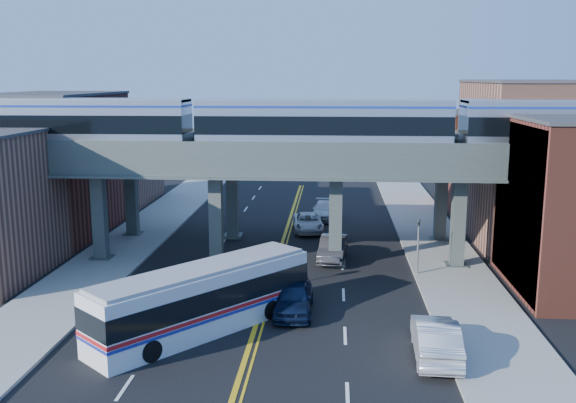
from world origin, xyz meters
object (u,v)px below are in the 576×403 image
at_px(transit_train, 323,125).
at_px(car_parked_curb, 436,338).
at_px(stop_sign, 273,259).
at_px(car_lane_a, 294,297).
at_px(car_lane_b, 333,248).
at_px(car_lane_c, 308,222).
at_px(traffic_signal, 418,241).
at_px(transit_bus, 203,300).
at_px(car_lane_d, 324,210).

height_order(transit_train, car_parked_curb, transit_train).
xyz_separation_m(stop_sign, car_lane_a, (1.50, -4.06, -0.91)).
relative_size(car_lane_b, car_parked_curb, 0.93).
bearing_deg(car_lane_c, car_parked_curb, -79.54).
xyz_separation_m(transit_train, car_lane_c, (-1.32, 9.62, -8.67)).
distance_m(transit_train, car_lane_c, 13.02).
bearing_deg(car_lane_b, traffic_signal, -25.84).
relative_size(stop_sign, transit_bus, 0.24).
xyz_separation_m(transit_bus, car_lane_b, (6.36, 13.04, -0.78)).
height_order(car_lane_b, car_parked_curb, car_parked_curb).
bearing_deg(transit_bus, car_parked_curb, -61.03).
xyz_separation_m(transit_bus, car_lane_c, (4.30, 21.44, -0.89)).
bearing_deg(car_parked_curb, traffic_signal, -90.91).
bearing_deg(car_parked_curb, transit_train, -66.77).
bearing_deg(car_lane_d, car_lane_c, -103.06).
xyz_separation_m(transit_train, stop_sign, (-2.82, -5.00, -7.63)).
xyz_separation_m(car_lane_c, car_lane_d, (1.25, 4.74, 0.03)).
relative_size(car_lane_d, car_parked_curb, 0.95).
distance_m(transit_bus, car_lane_b, 14.53).
relative_size(car_lane_a, car_lane_d, 0.98).
distance_m(stop_sign, car_lane_d, 19.58).
bearing_deg(car_lane_c, traffic_signal, -62.79).
distance_m(traffic_signal, transit_bus, 15.29).
distance_m(traffic_signal, car_lane_c, 13.87).
relative_size(transit_train, car_parked_curb, 9.31).
xyz_separation_m(traffic_signal, car_lane_c, (-7.40, 11.62, -1.59)).
bearing_deg(car_lane_a, car_lane_d, 86.73).
bearing_deg(car_parked_curb, transit_bus, -9.53).
relative_size(traffic_signal, car_lane_a, 0.82).
relative_size(traffic_signal, car_parked_curb, 0.76).
xyz_separation_m(traffic_signal, transit_bus, (-11.70, -9.82, -0.70)).
bearing_deg(traffic_signal, car_parked_curb, -93.30).
distance_m(traffic_signal, car_lane_d, 17.54).
height_order(transit_train, car_lane_c, transit_train).
bearing_deg(car_lane_c, car_lane_b, -81.49).
bearing_deg(transit_bus, transit_train, 15.45).
height_order(transit_bus, car_lane_b, transit_bus).
xyz_separation_m(stop_sign, traffic_signal, (8.90, 3.00, 0.54)).
relative_size(transit_bus, car_lane_d, 2.13).
bearing_deg(transit_train, car_lane_b, 58.68).
bearing_deg(car_lane_a, transit_train, 81.52).
height_order(stop_sign, car_lane_c, stop_sign).
bearing_deg(car_lane_c, transit_train, -87.49).
bearing_deg(car_lane_d, traffic_signal, -67.64).
relative_size(transit_train, car_lane_b, 10.06).
bearing_deg(stop_sign, car_lane_b, 60.22).
bearing_deg(transit_train, car_lane_c, 97.80).
xyz_separation_m(transit_train, traffic_signal, (6.08, -2.00, -7.08)).
bearing_deg(transit_train, transit_bus, -115.43).
bearing_deg(transit_train, traffic_signal, -18.20).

